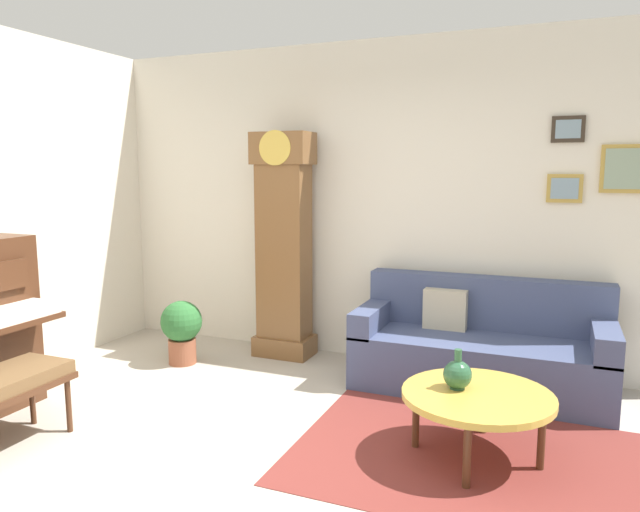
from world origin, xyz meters
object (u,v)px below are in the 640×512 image
Objects in this scene: grandfather_clock at (284,251)px; coffee_table at (477,398)px; potted_plant at (182,328)px; green_jug at (457,374)px; couch at (480,348)px; piano_bench at (8,384)px.

grandfather_clock is 2.31× the size of coffee_table.
potted_plant is (-2.63, 0.78, -0.05)m from coffee_table.
green_jug is 0.43× the size of potted_plant.
grandfather_clock is 1.12m from potted_plant.
couch is at bearing -4.99° from grandfather_clock.
potted_plant is (0.03, 1.72, -0.08)m from piano_bench.
potted_plant is at bearing 163.26° from green_jug.
piano_bench is 0.80× the size of coffee_table.
piano_bench is 1.73m from potted_plant.
couch is 2.16× the size of coffee_table.
coffee_table is at bearing -11.53° from green_jug.
green_jug is at bearing 168.47° from coffee_table.
piano_bench is at bearing -160.41° from coffee_table.
couch reaches higher than potted_plant.
piano_bench is at bearing -108.30° from grandfather_clock.
grandfather_clock is at bearing 175.01° from couch.
green_jug is at bearing 20.96° from piano_bench.
potted_plant reaches higher than piano_bench.
green_jug reaches higher than potted_plant.
grandfather_clock is 8.46× the size of green_jug.
piano_bench is 3.31m from couch.
grandfather_clock is (0.76, 2.29, 0.56)m from piano_bench.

